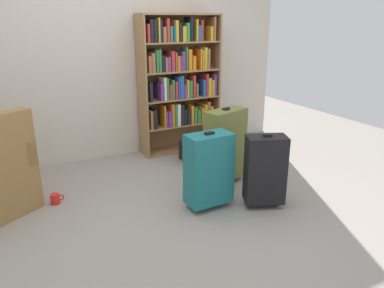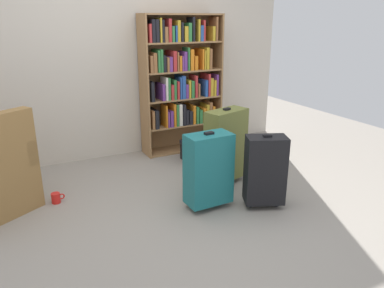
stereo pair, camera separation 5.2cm
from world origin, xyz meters
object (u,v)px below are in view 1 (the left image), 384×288
Objects in this scene: mug at (56,199)px; suitcase_teal at (209,169)px; bookshelf at (178,80)px; storage_box at (201,149)px; suitcase_olive at (225,145)px; suitcase_black at (265,170)px.

suitcase_teal is (1.20, -0.69, 0.32)m from mug.
bookshelf is 0.89m from storage_box.
suitcase_olive is (1.61, -0.31, 0.36)m from mug.
storage_box is at bearing 86.71° from suitcase_black.
mug is 1.77m from storage_box.
suitcase_olive is (-0.11, -0.70, 0.28)m from storage_box.
bookshelf is 1.66m from suitcase_teal.
storage_box is 0.60× the size of suitcase_olive.
suitcase_black is at bearing -89.87° from bookshelf.
suitcase_black reaches higher than storage_box.
suitcase_teal is at bearing -29.73° from mug.
suitcase_olive reaches higher than storage_box.
suitcase_teal is (-0.44, -1.52, -0.53)m from bookshelf.
suitcase_teal is at bearing -106.25° from bookshelf.
mug is (-1.65, -0.83, -0.84)m from bookshelf.
suitcase_teal is at bearing -137.03° from suitcase_olive.
suitcase_teal is (-0.52, -1.08, 0.24)m from storage_box.
storage_box is (1.72, 0.39, 0.08)m from mug.
mug is at bearing 151.36° from suitcase_black.
suitcase_olive is at bearing -91.80° from bookshelf.
suitcase_black is 0.96× the size of suitcase_teal.
suitcase_olive is at bearing 42.97° from suitcase_teal.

